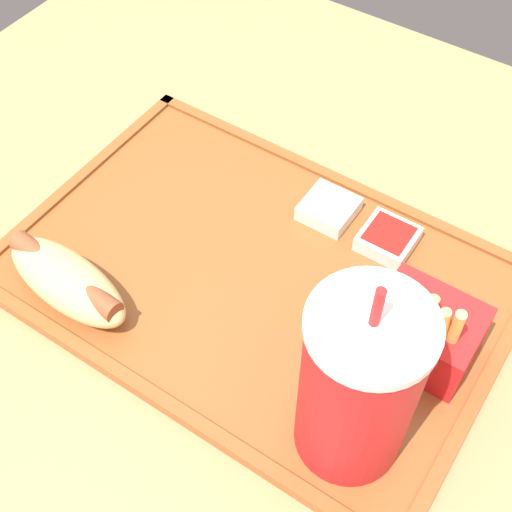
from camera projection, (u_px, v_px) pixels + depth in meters
dining_table at (268, 477)px, 0.96m from camera, size 1.09×0.97×0.76m
food_tray at (256, 278)px, 0.69m from camera, size 0.47×0.32×0.01m
soda_cup at (358, 386)px, 0.51m from camera, size 0.09×0.09×0.21m
hot_dog_far at (67, 280)px, 0.65m from camera, size 0.15×0.07×0.04m
fries_carton at (426, 332)px, 0.61m from camera, size 0.09×0.07×0.10m
sauce_cup_mayo at (329, 208)px, 0.72m from camera, size 0.05×0.05×0.02m
sauce_cup_ketchup at (388, 238)px, 0.70m from camera, size 0.05×0.05×0.02m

